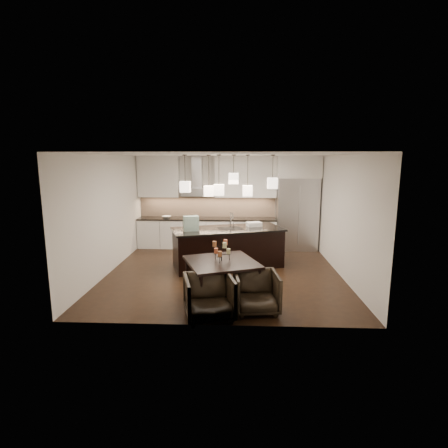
{
  "coord_description": "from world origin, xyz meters",
  "views": [
    {
      "loc": [
        0.36,
        -8.08,
        2.68
      ],
      "look_at": [
        0.0,
        0.2,
        1.15
      ],
      "focal_mm": 28.0,
      "sensor_mm": 36.0,
      "label": 1
    }
  ],
  "objects_px": {
    "dining_table": "(222,280)",
    "refrigerator": "(297,214)",
    "island_body": "(228,248)",
    "armchair_right": "(256,292)",
    "armchair_left": "(209,297)"
  },
  "relations": [
    {
      "from": "dining_table",
      "to": "armchair_right",
      "type": "relative_size",
      "value": 1.6
    },
    {
      "from": "island_body",
      "to": "refrigerator",
      "type": "bearing_deg",
      "value": 24.8
    },
    {
      "from": "island_body",
      "to": "armchair_right",
      "type": "bearing_deg",
      "value": -95.38
    },
    {
      "from": "refrigerator",
      "to": "armchair_left",
      "type": "xyz_separation_m",
      "value": [
        -2.24,
        -4.87,
        -0.7
      ]
    },
    {
      "from": "refrigerator",
      "to": "dining_table",
      "type": "bearing_deg",
      "value": -117.4
    },
    {
      "from": "dining_table",
      "to": "armchair_right",
      "type": "xyz_separation_m",
      "value": [
        0.65,
        -0.57,
        -0.02
      ]
    },
    {
      "from": "dining_table",
      "to": "armchair_left",
      "type": "distance_m",
      "value": 0.89
    },
    {
      "from": "island_body",
      "to": "armchair_right",
      "type": "xyz_separation_m",
      "value": [
        0.6,
        -2.69,
        -0.11
      ]
    },
    {
      "from": "refrigerator",
      "to": "armchair_right",
      "type": "distance_m",
      "value": 4.83
    },
    {
      "from": "armchair_right",
      "to": "island_body",
      "type": "bearing_deg",
      "value": 96.41
    },
    {
      "from": "armchair_left",
      "to": "armchair_right",
      "type": "xyz_separation_m",
      "value": [
        0.82,
        0.31,
        -0.02
      ]
    },
    {
      "from": "dining_table",
      "to": "refrigerator",
      "type": "bearing_deg",
      "value": 41.71
    },
    {
      "from": "island_body",
      "to": "armchair_right",
      "type": "relative_size",
      "value": 3.36
    },
    {
      "from": "refrigerator",
      "to": "island_body",
      "type": "xyz_separation_m",
      "value": [
        -2.02,
        -1.87,
        -0.61
      ]
    },
    {
      "from": "refrigerator",
      "to": "armchair_left",
      "type": "distance_m",
      "value": 5.41
    }
  ]
}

